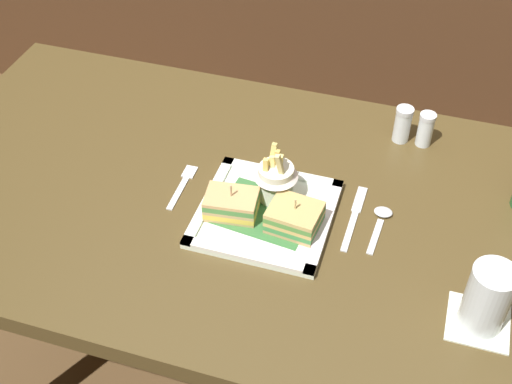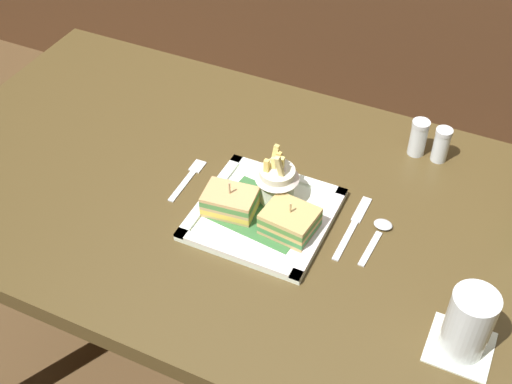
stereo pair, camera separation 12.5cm
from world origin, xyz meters
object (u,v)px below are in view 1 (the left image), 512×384
Objects in this scene: dining_table at (247,233)px; knife at (355,215)px; salt_shaker at (402,126)px; sandwich_half_right at (295,218)px; fork at (183,184)px; pepper_shaker at (425,131)px; square_plate at (266,214)px; spoon at (381,218)px; fries_cup at (276,176)px; water_glass at (486,302)px; sandwich_half_left at (231,204)px.

knife is at bearing 4.64° from dining_table.
knife is at bearing -100.66° from salt_shaker.
dining_table is 0.23m from knife.
sandwich_half_right is (0.11, -0.05, 0.13)m from dining_table.
fork is 1.70× the size of pepper_shaker.
square_plate is 0.22m from spoon.
square_plate is 3.05× the size of salt_shaker.
fries_cup is 0.17m from knife.
spoon is (0.26, 0.02, 0.10)m from dining_table.
dining_table is 0.18m from sandwich_half_right.
dining_table is 11.23× the size of water_glass.
dining_table is 0.14m from sandwich_half_left.
square_plate is 0.37m from salt_shaker.
fork is 0.74× the size of knife.
fork is at bearing 155.49° from sandwich_half_left.
dining_table is at bearing 144.40° from square_plate.
sandwich_half_right reaches higher than spoon.
water_glass reaches higher than square_plate.
fries_cup is 0.21m from spoon.
water_glass reaches higher than knife.
knife is at bearing 17.89° from square_plate.
spoon is 1.52× the size of salt_shaker.
sandwich_half_right is at bearing -153.45° from spoon.
fries_cup reaches higher than sandwich_half_right.
fork is at bearing 168.92° from square_plate.
fries_cup is at bearing -177.92° from knife.
pepper_shaker is at bearing 50.00° from square_plate.
fries_cup reaches higher than salt_shaker.
salt_shaker is (0.15, 0.32, 0.00)m from sandwich_half_right.
pepper_shaker is (-0.14, 0.43, -0.02)m from water_glass.
water_glass is 1.01× the size of spoon.
salt_shaker is at bearing 51.94° from fries_cup.
spoon is (0.39, 0.02, 0.00)m from fork.
dining_table is at bearing -133.54° from salt_shaker.
fork is 0.51m from pepper_shaker.
fork is (-0.24, 0.05, -0.03)m from sandwich_half_right.
knife is (0.16, 0.05, -0.01)m from square_plate.
dining_table is 7.88× the size of knife.
knife reaches higher than dining_table.
water_glass reaches higher than pepper_shaker.
water_glass is 0.30m from knife.
sandwich_half_left is at bearing -164.55° from spoon.
knife is 0.26m from salt_shaker.
fries_cup is at bearing 83.29° from square_plate.
sandwich_half_left reaches higher than knife.
water_glass is 0.70× the size of knife.
pepper_shaker is (0.05, 0.25, 0.03)m from spoon.
water_glass is at bearing -66.27° from salt_shaker.
sandwich_half_right is 0.38m from pepper_shaker.
sandwich_half_right is (0.12, 0.00, 0.00)m from sandwich_half_left.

